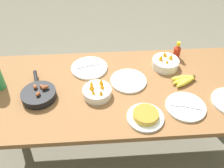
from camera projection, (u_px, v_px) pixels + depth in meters
name	position (u px, v px, depth m)	size (l,w,h in m)	color
ground_plane	(112.00, 149.00, 2.10)	(14.00, 14.00, 0.00)	#666051
dining_table	(112.00, 97.00, 1.65)	(1.90, 0.83, 0.76)	brown
banana_bunch	(184.00, 80.00, 1.61)	(0.18, 0.12, 0.04)	yellow
skillet	(39.00, 94.00, 1.50)	(0.22, 0.34, 0.08)	black
frittata_plate_center	(146.00, 116.00, 1.38)	(0.22, 0.22, 0.05)	white
empty_plate_near_front	(128.00, 81.00, 1.62)	(0.25, 0.25, 0.02)	white
empty_plate_far_left	(89.00, 68.00, 1.73)	(0.26, 0.26, 0.02)	white
empty_plate_mid_edge	(185.00, 107.00, 1.45)	(0.24, 0.24, 0.02)	white
fruit_bowl_mango	(97.00, 91.00, 1.51)	(0.18, 0.18, 0.11)	white
fruit_bowl_citrus	(165.00, 63.00, 1.73)	(0.19, 0.19, 0.12)	white
hot_sauce_bottle	(177.00, 51.00, 1.80)	(0.05, 0.05, 0.14)	#B72814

